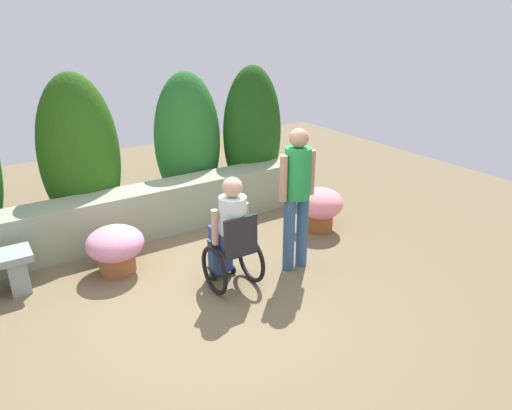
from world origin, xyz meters
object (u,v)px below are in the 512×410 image
at_px(person_in_wheelchair, 231,236).
at_px(person_standing_companion, 297,191).
at_px(flower_pot_terracotta_by_wall, 320,207).
at_px(flower_pot_purple_near, 116,247).

relative_size(person_in_wheelchair, person_standing_companion, 0.76).
height_order(person_in_wheelchair, flower_pot_terracotta_by_wall, person_in_wheelchair).
xyz_separation_m(person_in_wheelchair, flower_pot_terracotta_by_wall, (1.82, 0.62, -0.27)).
relative_size(person_standing_companion, flower_pot_terracotta_by_wall, 2.65).
height_order(person_standing_companion, flower_pot_terracotta_by_wall, person_standing_companion).
height_order(person_in_wheelchair, person_standing_companion, person_standing_companion).
bearing_deg(flower_pot_terracotta_by_wall, person_in_wheelchair, -161.27).
xyz_separation_m(person_standing_companion, flower_pot_terracotta_by_wall, (0.96, 0.68, -0.65)).
bearing_deg(person_standing_companion, flower_pot_purple_near, 147.38).
xyz_separation_m(person_in_wheelchair, flower_pot_purple_near, (-1.01, 1.02, -0.29)).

